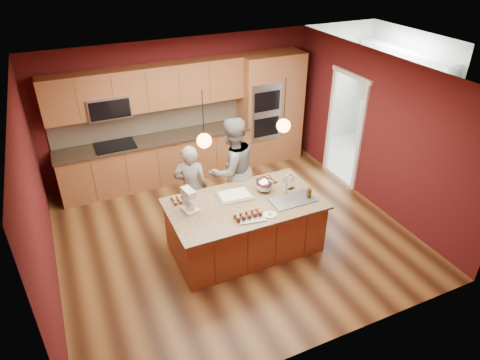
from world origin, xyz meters
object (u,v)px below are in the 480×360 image
person_right (232,170)px  stand_mixer (189,202)px  mixing_bowl (264,185)px  island (246,225)px  person_left (191,188)px

person_right → stand_mixer: person_right is taller
stand_mixer → mixing_bowl: 1.25m
island → mixing_bowl: bearing=25.1°
mixing_bowl → person_left: bearing=143.7°
stand_mixer → mixing_bowl: stand_mixer is taller
stand_mixer → person_right: bearing=26.2°
person_left → stand_mixer: (-0.27, -0.76, 0.25)m
island → person_left: person_left is taller
person_left → mixing_bowl: person_left is taller
person_left → stand_mixer: bearing=89.8°
person_right → stand_mixer: 1.27m
stand_mixer → mixing_bowl: (1.25, 0.04, -0.05)m
mixing_bowl → island: bearing=-154.9°
person_left → person_right: 0.76m
mixing_bowl → person_right: bearing=108.2°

